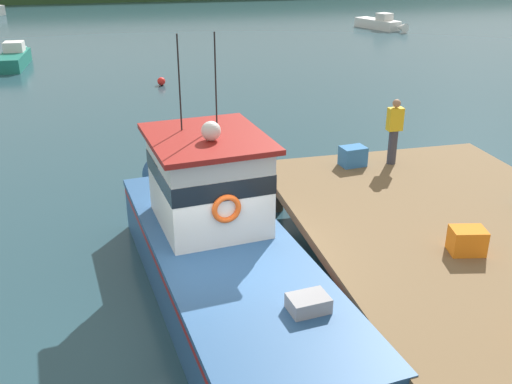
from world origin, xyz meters
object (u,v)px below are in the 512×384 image
(crate_single_far, at_px, (353,156))
(moored_boat_near_channel, at_px, (381,23))
(main_fishing_boat, at_px, (220,246))
(deckhand_by_the_boat, at_px, (394,130))
(moored_boat_off_the_point, at_px, (15,58))
(crate_single_by_cleat, at_px, (467,241))
(mooring_buoy_inshore, at_px, (161,81))

(crate_single_far, height_order, moored_boat_near_channel, crate_single_far)
(main_fishing_boat, bearing_deg, deckhand_by_the_boat, 30.20)
(deckhand_by_the_boat, bearing_deg, moored_boat_off_the_point, 118.43)
(main_fishing_boat, distance_m, crate_single_by_cleat, 4.51)
(main_fishing_boat, xyz_separation_m, deckhand_by_the_boat, (4.88, 2.84, 1.05))
(moored_boat_near_channel, bearing_deg, moored_boat_off_the_point, -162.06)
(deckhand_by_the_boat, distance_m, moored_boat_near_channel, 32.55)
(crate_single_far, xyz_separation_m, moored_boat_near_channel, (14.46, 29.50, -1.03))
(deckhand_by_the_boat, relative_size, moored_boat_off_the_point, 0.33)
(crate_single_far, bearing_deg, crate_single_by_cleat, -86.34)
(crate_single_by_cleat, bearing_deg, moored_boat_near_channel, 67.42)
(main_fishing_boat, bearing_deg, mooring_buoy_inshore, 88.39)
(main_fishing_boat, distance_m, mooring_buoy_inshore, 17.88)
(main_fishing_boat, relative_size, moored_boat_off_the_point, 2.04)
(crate_single_by_cleat, height_order, moored_boat_off_the_point, crate_single_by_cleat)
(crate_single_by_cleat, relative_size, moored_boat_near_channel, 0.13)
(mooring_buoy_inshore, bearing_deg, crate_single_far, -77.24)
(main_fishing_boat, distance_m, crate_single_far, 4.89)
(deckhand_by_the_boat, bearing_deg, main_fishing_boat, -149.80)
(crate_single_far, distance_m, crate_single_by_cleat, 4.58)
(crate_single_by_cleat, distance_m, moored_boat_off_the_point, 28.16)
(crate_single_far, bearing_deg, main_fishing_boat, -142.95)
(crate_single_far, distance_m, deckhand_by_the_boat, 1.17)
(moored_boat_near_channel, bearing_deg, crate_single_by_cleat, -112.58)
(crate_single_far, relative_size, moored_boat_near_channel, 0.13)
(crate_single_far, height_order, deckhand_by_the_boat, deckhand_by_the_boat)
(deckhand_by_the_boat, bearing_deg, crate_single_by_cleat, -98.91)
(mooring_buoy_inshore, bearing_deg, moored_boat_near_channel, 39.24)
(crate_single_far, height_order, crate_single_by_cleat, crate_single_far)
(main_fishing_boat, xyz_separation_m, mooring_buoy_inshore, (0.50, 17.86, -0.82))
(main_fishing_boat, distance_m, deckhand_by_the_boat, 5.74)
(main_fishing_boat, bearing_deg, crate_single_far, 37.05)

